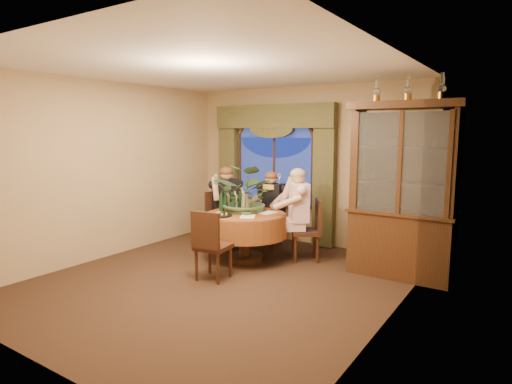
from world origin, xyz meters
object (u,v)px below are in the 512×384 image
Objects in this scene: person_back at (226,207)px; wine_bottle_0 at (225,201)px; oil_lamp_center at (408,88)px; chair_back_right at (269,219)px; person_pink at (299,214)px; wine_bottle_5 at (222,201)px; person_scarf at (272,210)px; wine_bottle_1 at (235,201)px; oil_lamp_right at (442,86)px; wine_bottle_2 at (233,202)px; wine_bottle_3 at (228,199)px; chair_back at (221,220)px; centerpiece_plant at (247,171)px; dining_table at (245,237)px; wine_bottle_4 at (241,200)px; stoneware_vase at (245,203)px; chair_right at (305,230)px; oil_lamp_left at (377,90)px; china_cabinet at (403,191)px; chair_front_left at (213,245)px; olive_bowl at (247,213)px.

person_back is 4.28× the size of wine_bottle_0.
chair_back_right is at bearing 171.89° from oil_lamp_center.
person_pink is 4.40× the size of wine_bottle_5.
wine_bottle_1 is (-0.18, -0.82, 0.24)m from person_scarf.
oil_lamp_right is at bearing 172.14° from person_scarf.
wine_bottle_2 is 0.32m from wine_bottle_3.
wine_bottle_3 is (0.31, -0.37, 0.21)m from person_back.
person_back reaches higher than wine_bottle_3.
person_pink is at bearing 145.43° from chair_back_right.
centerpiece_plant is (0.70, -0.22, 0.92)m from chair_back.
chair_back is 0.84× the size of centerpiece_plant.
dining_table is 0.94m from person_back.
chair_back_right is at bearing 26.48° from person_pink.
wine_bottle_1 is (0.14, 0.06, 0.00)m from wine_bottle_0.
centerpiece_plant is at bearing -20.14° from wine_bottle_4.
person_back reaches higher than wine_bottle_2.
person_pink reaches higher than wine_bottle_4.
wine_bottle_5 reaches higher than stoneware_vase.
centerpiece_plant is at bearing 4.80° from wine_bottle_3.
wine_bottle_0 is (-1.03, -0.55, 0.19)m from person_pink.
wine_bottle_2 is (0.57, -0.55, 0.21)m from person_back.
wine_bottle_2 is 1.00× the size of wine_bottle_3.
oil_lamp_center is at bearing 9.66° from wine_bottle_3.
stoneware_vase reaches higher than chair_right.
chair_right is 0.68× the size of person_back.
oil_lamp_left reaches higher than wine_bottle_4.
person_scarf is at bearing 80.98° from wine_bottle_2.
wine_bottle_1 is at bearing -167.36° from oil_lamp_center.
wine_bottle_3 is at bearing 97.62° from wine_bottle_5.
person_back is 0.61m from wine_bottle_4.
person_back is 1.05× the size of person_scarf.
chair_back_right is at bearing -35.15° from person_scarf.
oil_lamp_right is at bearing 12.74° from wine_bottle_2.
china_cabinet is at bearing 14.87° from wine_bottle_2.
wine_bottle_3 is at bearing 165.08° from dining_table.
wine_bottle_0 and wine_bottle_2 have the same top height.
wine_bottle_5 is at bearing -144.29° from wine_bottle_0.
oil_lamp_right is at bearing -122.19° from chair_right.
wine_bottle_3 is at bearing -154.18° from wine_bottle_4.
wine_bottle_1 is (-1.00, -0.50, 0.44)m from chair_right.
wine_bottle_2 is at bearing -67.46° from wine_bottle_1.
stoneware_vase is 0.17m from wine_bottle_1.
person_back is 4.28× the size of wine_bottle_4.
oil_lamp_left is 0.24× the size of person_back.
chair_back is (-1.55, -0.15, 0.00)m from chair_right.
wine_bottle_5 is at bearing 64.65° from chair_back.
oil_lamp_left is at bearing 180.00° from oil_lamp_center.
dining_table is at bearing 90.00° from person_scarf.
chair_front_left is 5.57× the size of olive_bowl.
oil_lamp_right is at bearing 8.84° from centerpiece_plant.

